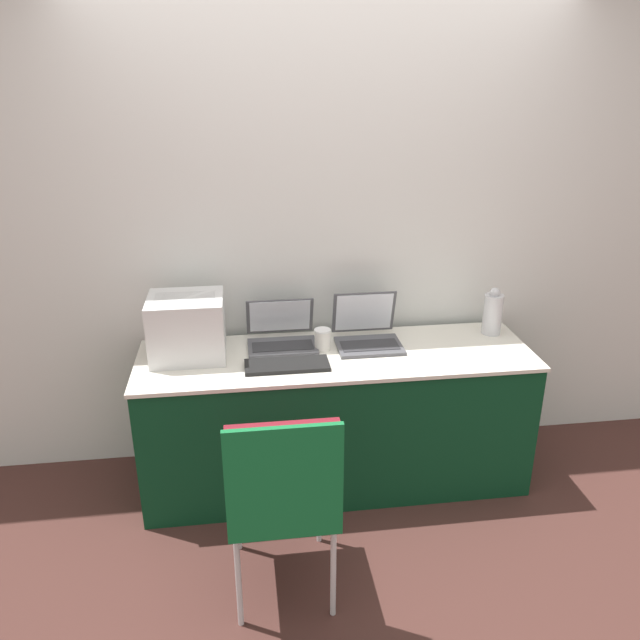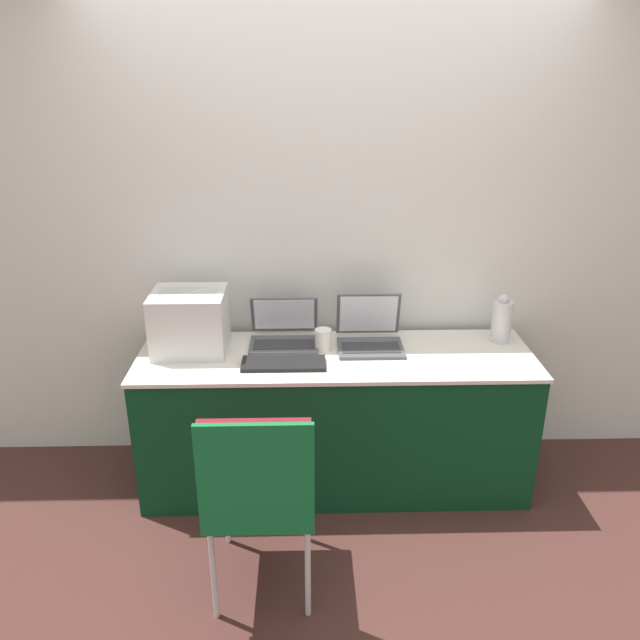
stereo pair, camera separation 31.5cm
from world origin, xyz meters
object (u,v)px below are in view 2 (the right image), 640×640
object	(u,v)px
printer	(190,320)
coffee_cup	(323,340)
laptop_left	(284,334)
metal_pitcher	(502,320)
laptop_right	(370,335)
external_keyboard	(284,364)
chair	(259,484)

from	to	relation	value
printer	coffee_cup	xyz separation A→B (m)	(0.68, -0.01, -0.11)
laptop_left	metal_pitcher	distance (m)	1.16
laptop_right	printer	bearing A→B (deg)	-177.88
external_keyboard	coffee_cup	world-z (taller)	coffee_cup
metal_pitcher	coffee_cup	bearing A→B (deg)	-174.61
laptop_left	laptop_right	distance (m)	0.45
laptop_right	coffee_cup	size ratio (longest dim) A/B	3.00
printer	coffee_cup	size ratio (longest dim) A/B	3.27
printer	coffee_cup	bearing A→B (deg)	-1.11
metal_pitcher	chair	xyz separation A→B (m)	(-1.24, -0.99, -0.29)
external_keyboard	coffee_cup	xyz separation A→B (m)	(0.20, 0.18, 0.05)
laptop_right	metal_pitcher	world-z (taller)	metal_pitcher
chair	metal_pitcher	bearing A→B (deg)	38.63
external_keyboard	metal_pitcher	xyz separation A→B (m)	(1.15, 0.27, 0.11)
laptop_left	printer	bearing A→B (deg)	-170.25
laptop_right	coffee_cup	xyz separation A→B (m)	(-0.25, -0.05, -0.00)
laptop_right	external_keyboard	bearing A→B (deg)	-152.92
coffee_cup	metal_pitcher	world-z (taller)	metal_pitcher
external_keyboard	chair	size ratio (longest dim) A/B	0.44
laptop_left	metal_pitcher	xyz separation A→B (m)	(1.16, -0.01, 0.07)
laptop_left	external_keyboard	distance (m)	0.28
coffee_cup	chair	world-z (taller)	chair
chair	laptop_right	bearing A→B (deg)	60.77
printer	metal_pitcher	xyz separation A→B (m)	(1.64, 0.08, -0.05)
laptop_left	laptop_right	bearing A→B (deg)	-6.02
external_keyboard	coffee_cup	size ratio (longest dim) A/B	3.66
laptop_left	external_keyboard	xyz separation A→B (m)	(0.00, -0.28, -0.04)
laptop_right	metal_pitcher	size ratio (longest dim) A/B	1.28
printer	metal_pitcher	bearing A→B (deg)	2.69
printer	laptop_right	xyz separation A→B (m)	(0.93, 0.03, -0.11)
laptop_right	metal_pitcher	xyz separation A→B (m)	(0.71, 0.04, 0.06)
printer	coffee_cup	world-z (taller)	printer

